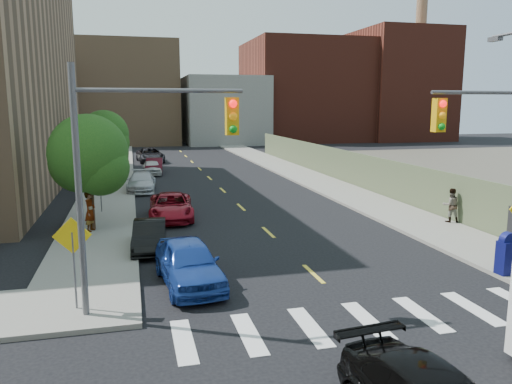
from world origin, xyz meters
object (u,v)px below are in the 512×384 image
parked_car_white (152,167)px  pedestrian_east (451,205)px  parked_car_silver (142,182)px  pedestrian_west (90,211)px  parked_car_maroon (154,166)px  mailbox (507,254)px  parked_car_black (150,236)px  parked_car_grey (150,155)px  parked_car_blue (189,263)px  parked_car_red (171,206)px

parked_car_white → pedestrian_east: bearing=-59.1°
parked_car_silver → pedestrian_west: bearing=-98.7°
pedestrian_east → parked_car_maroon: bearing=-45.7°
parked_car_maroon → pedestrian_west: size_ratio=2.15×
mailbox → parked_car_maroon: bearing=106.7°
parked_car_black → parked_car_grey: bearing=92.2°
parked_car_blue → parked_car_black: parked_car_blue is taller
parked_car_red → mailbox: (10.50, -11.92, 0.20)m
parked_car_grey → mailbox: size_ratio=3.60×
parked_car_blue → parked_car_silver: size_ratio=0.98×
parked_car_red → parked_car_white: bearing=94.4°
parked_car_red → parked_car_grey: parked_car_grey is taller
parked_car_black → parked_car_grey: (1.30, 32.34, 0.13)m
parked_car_white → mailbox: size_ratio=2.49×
parked_car_red → parked_car_maroon: 18.03m
parked_car_blue → mailbox: bearing=-16.2°
parked_car_blue → parked_car_silver: 19.02m
parked_car_blue → mailbox: (10.70, -2.01, 0.10)m
parked_car_black → mailbox: mailbox is taller
parked_car_blue → parked_car_white: parked_car_blue is taller
parked_car_blue → parked_car_maroon: parked_car_blue is taller
parked_car_grey → parked_car_blue: bearing=-95.5°
parked_car_black → parked_car_blue: bearing=-71.6°
parked_car_white → mailbox: bearing=-70.8°
parked_car_maroon → mailbox: bearing=-66.0°
parked_car_white → parked_car_grey: bearing=87.5°
parked_car_black → mailbox: bearing=-24.1°
parked_car_blue → mailbox: mailbox is taller
parked_car_red → mailbox: bearing=-45.1°
parked_car_blue → parked_car_white: 27.22m
parked_car_black → pedestrian_west: 4.16m
parked_car_blue → parked_car_red: bearing=83.2°
pedestrian_west → pedestrian_east: pedestrian_west is taller
parked_car_white → pedestrian_east: size_ratio=2.18×
pedestrian_west → parked_car_white: bearing=9.4°
parked_car_black → parked_car_white: 22.82m
pedestrian_west → pedestrian_east: 17.41m
parked_car_maroon → pedestrian_east: size_ratio=2.37×
pedestrian_east → pedestrian_west: bearing=5.7°
parked_car_black → parked_car_maroon: bearing=91.3°
parked_car_red → parked_car_silver: bearing=101.7°
parked_car_blue → pedestrian_west: pedestrian_west is taller
parked_car_black → mailbox: (11.80, -6.44, 0.26)m
parked_car_white → pedestrian_west: 19.87m
parked_car_black → parked_car_red: size_ratio=0.77×
parked_car_black → pedestrian_east: bearing=7.7°
parked_car_black → parked_car_grey: 32.36m
parked_car_red → parked_car_blue: bearing=-87.6°
parked_car_silver → pedestrian_east: size_ratio=2.69×
parked_car_blue → pedestrian_east: (13.59, 5.25, 0.23)m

